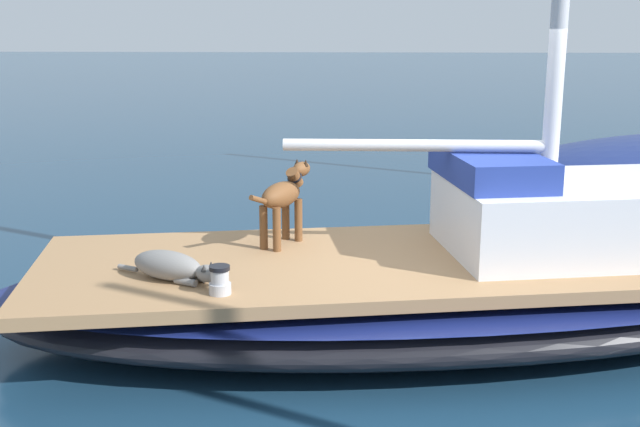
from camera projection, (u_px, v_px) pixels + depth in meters
name	position (u px, v px, depth m)	size (l,w,h in m)	color
ground_plane	(437.00, 329.00, 6.71)	(120.00, 120.00, 0.00)	navy
sailboat_main	(438.00, 292.00, 6.63)	(3.70, 7.56, 0.66)	black
cabin_house	(570.00, 211.00, 6.62)	(1.75, 2.43, 0.84)	silver
dog_brown	(284.00, 197.00, 6.80)	(0.88, 0.49, 0.70)	brown
dog_grey	(171.00, 266.00, 5.91)	(0.50, 0.90, 0.22)	gray
deck_winch	(220.00, 281.00, 5.61)	(0.16, 0.16, 0.21)	#B7B7BC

